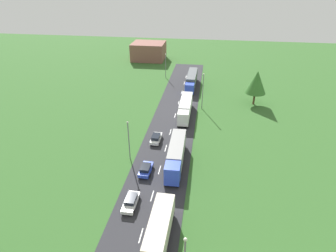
{
  "coord_description": "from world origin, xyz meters",
  "views": [
    {
      "loc": [
        7.23,
        -9.37,
        29.98
      ],
      "look_at": [
        -0.2,
        41.23,
        2.59
      ],
      "focal_mm": 30.82,
      "sensor_mm": 36.0,
      "label": 1
    }
  ],
  "objects_px": {
    "car_second": "(131,201)",
    "tree_pine": "(256,82)",
    "truck_lead": "(158,235)",
    "car_third": "(146,169)",
    "truck_second": "(176,154)",
    "lamppost_second": "(129,138)",
    "truck_fourth": "(192,80)",
    "lamppost_fourth": "(166,64)",
    "distant_building": "(149,51)",
    "lamppost_third": "(203,90)",
    "truck_third": "(185,107)",
    "car_fourth": "(156,138)"
  },
  "relations": [
    {
      "from": "car_second",
      "to": "tree_pine",
      "type": "distance_m",
      "value": 45.92
    },
    {
      "from": "truck_lead",
      "to": "car_third",
      "type": "distance_m",
      "value": 15.07
    },
    {
      "from": "truck_second",
      "to": "lamppost_second",
      "type": "height_order",
      "value": "lamppost_second"
    },
    {
      "from": "truck_fourth",
      "to": "car_third",
      "type": "distance_m",
      "value": 42.82
    },
    {
      "from": "truck_fourth",
      "to": "tree_pine",
      "type": "xyz_separation_m",
      "value": [
        16.71,
        -10.24,
        3.67
      ]
    },
    {
      "from": "lamppost_fourth",
      "to": "truck_second",
      "type": "bearing_deg",
      "value": -79.08
    },
    {
      "from": "lamppost_fourth",
      "to": "truck_lead",
      "type": "bearing_deg",
      "value": -82.07
    },
    {
      "from": "lamppost_fourth",
      "to": "tree_pine",
      "type": "distance_m",
      "value": 31.06
    },
    {
      "from": "truck_fourth",
      "to": "truck_lead",
      "type": "bearing_deg",
      "value": -89.87
    },
    {
      "from": "distant_building",
      "to": "lamppost_second",
      "type": "bearing_deg",
      "value": -81.21
    },
    {
      "from": "truck_second",
      "to": "car_third",
      "type": "xyz_separation_m",
      "value": [
        -4.7,
        -3.19,
        -1.32
      ]
    },
    {
      "from": "truck_fourth",
      "to": "tree_pine",
      "type": "bearing_deg",
      "value": -31.5
    },
    {
      "from": "lamppost_second",
      "to": "lamppost_third",
      "type": "distance_m",
      "value": 26.48
    },
    {
      "from": "lamppost_third",
      "to": "car_third",
      "type": "bearing_deg",
      "value": -106.58
    },
    {
      "from": "truck_third",
      "to": "truck_second",
      "type": "bearing_deg",
      "value": -89.38
    },
    {
      "from": "truck_third",
      "to": "lamppost_third",
      "type": "bearing_deg",
      "value": 50.78
    },
    {
      "from": "lamppost_fourth",
      "to": "tree_pine",
      "type": "relative_size",
      "value": 0.87
    },
    {
      "from": "truck_fourth",
      "to": "car_fourth",
      "type": "relative_size",
      "value": 3.35
    },
    {
      "from": "truck_third",
      "to": "lamppost_second",
      "type": "relative_size",
      "value": 1.71
    },
    {
      "from": "lamppost_second",
      "to": "truck_third",
      "type": "bearing_deg",
      "value": 66.52
    },
    {
      "from": "truck_fourth",
      "to": "truck_third",
      "type": "bearing_deg",
      "value": -90.04
    },
    {
      "from": "truck_third",
      "to": "truck_fourth",
      "type": "height_order",
      "value": "truck_fourth"
    },
    {
      "from": "truck_third",
      "to": "car_fourth",
      "type": "height_order",
      "value": "truck_third"
    },
    {
      "from": "car_second",
      "to": "car_fourth",
      "type": "height_order",
      "value": "car_fourth"
    },
    {
      "from": "lamppost_fourth",
      "to": "truck_fourth",
      "type": "bearing_deg",
      "value": -39.95
    },
    {
      "from": "lamppost_third",
      "to": "distant_building",
      "type": "height_order",
      "value": "lamppost_third"
    },
    {
      "from": "car_second",
      "to": "distant_building",
      "type": "height_order",
      "value": "distant_building"
    },
    {
      "from": "lamppost_third",
      "to": "lamppost_fourth",
      "type": "xyz_separation_m",
      "value": [
        -12.52,
        22.4,
        -0.74
      ]
    },
    {
      "from": "car_fourth",
      "to": "lamppost_third",
      "type": "distance_m",
      "value": 19.6
    },
    {
      "from": "truck_fourth",
      "to": "car_fourth",
      "type": "xyz_separation_m",
      "value": [
        -4.64,
        -32.25,
        -1.37
      ]
    },
    {
      "from": "car_third",
      "to": "car_fourth",
      "type": "relative_size",
      "value": 0.95
    },
    {
      "from": "truck_third",
      "to": "car_third",
      "type": "height_order",
      "value": "truck_third"
    },
    {
      "from": "lamppost_second",
      "to": "car_third",
      "type": "bearing_deg",
      "value": -46.12
    },
    {
      "from": "truck_second",
      "to": "truck_fourth",
      "type": "bearing_deg",
      "value": 90.29
    },
    {
      "from": "truck_lead",
      "to": "tree_pine",
      "type": "bearing_deg",
      "value": 70.42
    },
    {
      "from": "car_fourth",
      "to": "car_second",
      "type": "bearing_deg",
      "value": -91.11
    },
    {
      "from": "car_third",
      "to": "lamppost_fourth",
      "type": "xyz_separation_m",
      "value": [
        -4.32,
        49.95,
        3.45
      ]
    },
    {
      "from": "truck_third",
      "to": "car_second",
      "type": "xyz_separation_m",
      "value": [
        -4.98,
        -30.82,
        -1.3
      ]
    },
    {
      "from": "truck_third",
      "to": "tree_pine",
      "type": "bearing_deg",
      "value": 29.15
    },
    {
      "from": "distant_building",
      "to": "lamppost_fourth",
      "type": "bearing_deg",
      "value": -64.5
    },
    {
      "from": "car_third",
      "to": "tree_pine",
      "type": "height_order",
      "value": "tree_pine"
    },
    {
      "from": "lamppost_second",
      "to": "lamppost_third",
      "type": "xyz_separation_m",
      "value": [
        11.99,
        23.6,
        0.77
      ]
    },
    {
      "from": "truck_lead",
      "to": "car_second",
      "type": "relative_size",
      "value": 2.77
    },
    {
      "from": "truck_second",
      "to": "lamppost_third",
      "type": "height_order",
      "value": "lamppost_third"
    },
    {
      "from": "car_second",
      "to": "car_third",
      "type": "bearing_deg",
      "value": 86.4
    },
    {
      "from": "car_fourth",
      "to": "lamppost_fourth",
      "type": "xyz_separation_m",
      "value": [
        -4.18,
        39.64,
        3.45
      ]
    },
    {
      "from": "lamppost_third",
      "to": "distant_building",
      "type": "bearing_deg",
      "value": 117.47
    },
    {
      "from": "truck_third",
      "to": "lamppost_third",
      "type": "relative_size",
      "value": 1.43
    },
    {
      "from": "distant_building",
      "to": "car_third",
      "type": "bearing_deg",
      "value": -78.7
    },
    {
      "from": "truck_third",
      "to": "truck_fourth",
      "type": "relative_size",
      "value": 0.89
    }
  ]
}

